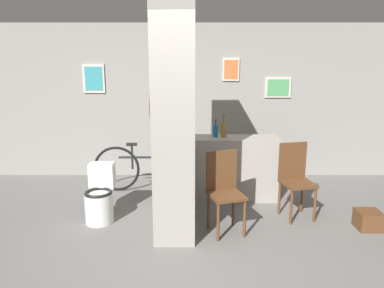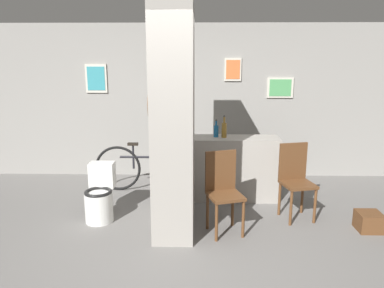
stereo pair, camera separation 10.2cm
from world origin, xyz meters
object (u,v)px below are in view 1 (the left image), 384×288
bicycle (148,168)px  chair_by_doorway (295,177)px  bottle_tall (223,129)px  chair_near_pillar (224,188)px  toilet (100,197)px

bicycle → chair_by_doorway: bearing=-25.1°
chair_by_doorway → bottle_tall: bottle_tall is taller
chair_near_pillar → chair_by_doorway: same height
chair_near_pillar → bicycle: 1.74m
chair_by_doorway → bottle_tall: (-0.89, 0.65, 0.51)m
chair_by_doorway → toilet: bearing=169.7°
chair_by_doorway → bicycle: size_ratio=0.57×
bottle_tall → chair_by_doorway: bearing=-36.0°
toilet → chair_near_pillar: 1.60m
bicycle → bottle_tall: bearing=-15.0°
toilet → chair_by_doorway: (2.52, 0.13, 0.23)m
chair_by_doorway → bicycle: (-2.02, 0.95, -0.17)m
chair_near_pillar → chair_by_doorway: size_ratio=1.00×
bicycle → bottle_tall: (1.13, -0.30, 0.67)m
chair_by_doorway → bottle_tall: size_ratio=3.01×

